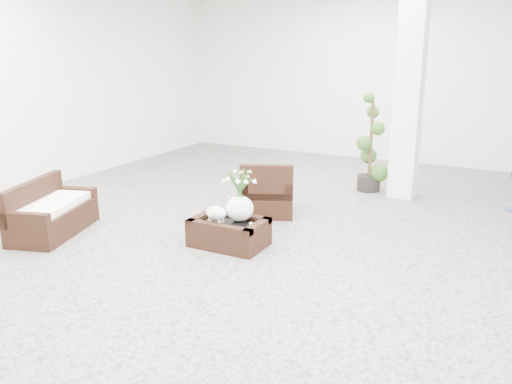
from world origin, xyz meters
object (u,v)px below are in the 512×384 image
at_px(coffee_table, 229,234).
at_px(loveseat, 52,208).
at_px(topiary, 371,143).
at_px(armchair, 267,187).

relative_size(coffee_table, loveseat, 0.68).
xyz_separation_m(loveseat, topiary, (3.07, 4.06, 0.47)).
height_order(loveseat, topiary, topiary).
height_order(coffee_table, armchair, armchair).
relative_size(armchair, topiary, 0.49).
distance_m(armchair, topiary, 2.23).
relative_size(coffee_table, armchair, 1.12).
distance_m(coffee_table, armchair, 1.43).
xyz_separation_m(coffee_table, topiary, (0.79, 3.37, 0.66)).
height_order(coffee_table, loveseat, loveseat).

